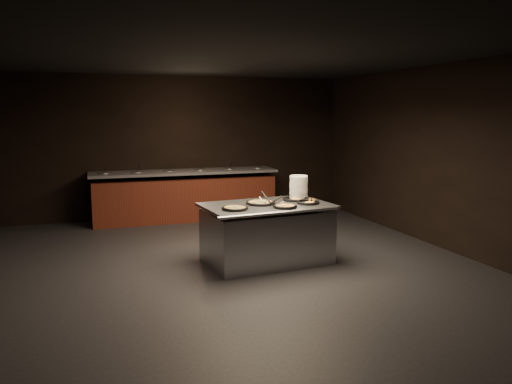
{
  "coord_description": "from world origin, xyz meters",
  "views": [
    {
      "loc": [
        -1.75,
        -6.32,
        2.11
      ],
      "look_at": [
        0.43,
        0.3,
        1.03
      ],
      "focal_mm": 35.0,
      "sensor_mm": 36.0,
      "label": 1
    }
  ],
  "objects_px": {
    "pan_cheese_whole": "(261,203)",
    "plate_stack": "(299,187)",
    "serving_counter": "(267,234)",
    "pan_veggie_whole": "(235,208)"
  },
  "relations": [
    {
      "from": "pan_cheese_whole",
      "to": "plate_stack",
      "type": "bearing_deg",
      "value": 21.63
    },
    {
      "from": "serving_counter",
      "to": "plate_stack",
      "type": "distance_m",
      "value": 0.94
    },
    {
      "from": "serving_counter",
      "to": "pan_veggie_whole",
      "type": "height_order",
      "value": "pan_veggie_whole"
    },
    {
      "from": "pan_cheese_whole",
      "to": "serving_counter",
      "type": "bearing_deg",
      "value": -33.3
    },
    {
      "from": "serving_counter",
      "to": "pan_cheese_whole",
      "type": "xyz_separation_m",
      "value": [
        -0.07,
        0.05,
        0.46
      ]
    },
    {
      "from": "pan_veggie_whole",
      "to": "pan_cheese_whole",
      "type": "height_order",
      "value": "same"
    },
    {
      "from": "plate_stack",
      "to": "pan_cheese_whole",
      "type": "distance_m",
      "value": 0.77
    },
    {
      "from": "serving_counter",
      "to": "plate_stack",
      "type": "height_order",
      "value": "plate_stack"
    },
    {
      "from": "plate_stack",
      "to": "pan_cheese_whole",
      "type": "bearing_deg",
      "value": -158.37
    },
    {
      "from": "pan_veggie_whole",
      "to": "pan_cheese_whole",
      "type": "bearing_deg",
      "value": 31.76
    }
  ]
}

